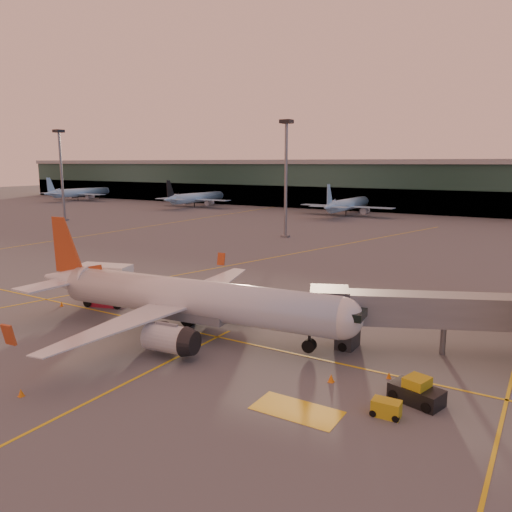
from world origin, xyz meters
The scene contains 16 objects.
ground centered at (0.00, 0.00, 0.00)m, with size 600.00×600.00×0.00m, color #4C4F54.
taxi_markings centered at (-7.32, 44.49, 0.01)m, with size 100.12×173.00×0.01m.
terminal centered at (0.00, 141.79, 8.76)m, with size 400.00×20.00×17.60m.
mast_west_far centered at (-90.00, 62.00, 14.86)m, with size 2.40×2.40×25.60m.
mast_west_near centered at (-20.00, 66.00, 14.86)m, with size 2.40×2.40×25.60m.
distant_aircraft_row centered at (-21.00, 118.00, 0.00)m, with size 290.00×34.00×13.00m.
main_airplane centered at (1.71, 4.07, 3.50)m, with size 35.68×32.24×10.77m.
jet_bridge centered at (25.52, 12.29, 3.73)m, with size 23.30×12.48×5.49m.
catering_truck centered at (-12.62, 7.21, 2.73)m, with size 6.68×4.30×4.80m.
gpu_cart centered at (23.38, -1.65, 0.54)m, with size 1.95×1.20×1.11m.
pushback_tug centered at (24.58, 1.36, 0.75)m, with size 3.95×2.82×1.84m.
cone_nose centered at (21.82, 4.28, 0.24)m, with size 0.39×0.39×0.49m.
cone_tail centered at (-16.65, 4.09, 0.26)m, with size 0.42×0.42×0.54m.
cone_wing_right centered at (0.19, -12.40, 0.28)m, with size 0.45×0.45×0.58m.
cone_wing_left centered at (0.42, 20.56, 0.24)m, with size 0.39×0.39×0.50m.
cone_fwd centered at (18.24, 1.35, 0.31)m, with size 0.50×0.50×0.64m.
Camera 1 is at (31.81, -32.08, 16.46)m, focal length 35.00 mm.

